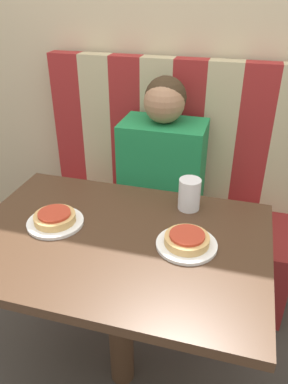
# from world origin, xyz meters

# --- Properties ---
(ground_plane) EXTENTS (12.00, 12.00, 0.00)m
(ground_plane) POSITION_xyz_m (0.00, 0.00, 0.00)
(ground_plane) COLOR #38332D
(wall_back) EXTENTS (7.00, 0.05, 2.60)m
(wall_back) POSITION_xyz_m (0.00, 1.00, 1.30)
(wall_back) COLOR #C6B28E
(wall_back) RESTS_ON ground_plane
(booth_seat) EXTENTS (1.35, 0.51, 0.43)m
(booth_seat) POSITION_xyz_m (0.00, 0.69, 0.21)
(booth_seat) COLOR maroon
(booth_seat) RESTS_ON ground_plane
(booth_backrest) EXTENTS (1.35, 0.09, 0.76)m
(booth_backrest) POSITION_xyz_m (0.00, 0.90, 0.81)
(booth_backrest) COLOR maroon
(booth_backrest) RESTS_ON booth_seat
(dining_table) EXTENTS (1.03, 0.72, 0.75)m
(dining_table) POSITION_xyz_m (0.00, 0.00, 0.66)
(dining_table) COLOR #422B1C
(dining_table) RESTS_ON ground_plane
(person) EXTENTS (0.41, 0.26, 0.72)m
(person) POSITION_xyz_m (0.00, 0.69, 0.76)
(person) COLOR #1E8447
(person) RESTS_ON booth_seat
(plate_left) EXTENTS (0.20, 0.20, 0.01)m
(plate_left) POSITION_xyz_m (-0.24, 0.02, 0.76)
(plate_left) COLOR white
(plate_left) RESTS_ON dining_table
(plate_right) EXTENTS (0.20, 0.20, 0.01)m
(plate_right) POSITION_xyz_m (0.24, 0.02, 0.76)
(plate_right) COLOR white
(plate_right) RESTS_ON dining_table
(pizza_left) EXTENTS (0.15, 0.15, 0.04)m
(pizza_left) POSITION_xyz_m (-0.24, 0.02, 0.78)
(pizza_left) COLOR tan
(pizza_left) RESTS_ON plate_left
(pizza_right) EXTENTS (0.15, 0.15, 0.04)m
(pizza_right) POSITION_xyz_m (0.24, 0.02, 0.78)
(pizza_right) COLOR tan
(pizza_right) RESTS_ON plate_right
(drinking_cup) EXTENTS (0.08, 0.08, 0.12)m
(drinking_cup) POSITION_xyz_m (0.20, 0.25, 0.82)
(drinking_cup) COLOR silver
(drinking_cup) RESTS_ON dining_table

